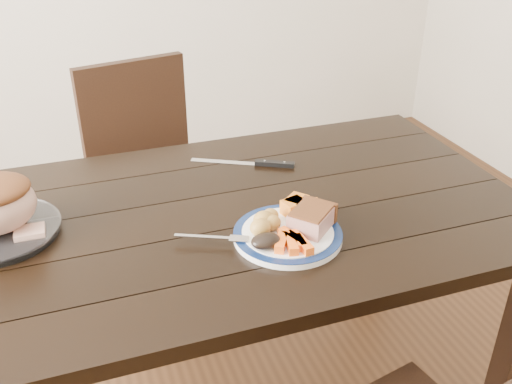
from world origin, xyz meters
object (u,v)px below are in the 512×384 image
object	(u,v)px
fork	(217,238)
chair_far	(150,172)
dinner_plate	(288,235)
carving_knife	(262,163)
dining_table	(226,239)
pork_slice	(311,219)

from	to	relation	value
fork	chair_far	bearing A→B (deg)	116.64
dinner_plate	carving_knife	xyz separation A→B (m)	(0.08, 0.40, -0.00)
chair_far	carving_knife	distance (m)	0.63
dinner_plate	fork	xyz separation A→B (m)	(-0.17, 0.03, 0.01)
fork	dining_table	bearing A→B (deg)	92.16
pork_slice	chair_far	bearing A→B (deg)	104.93
carving_knife	dining_table	bearing A→B (deg)	-101.72
dining_table	carving_knife	bearing A→B (deg)	49.81
chair_far	fork	xyz separation A→B (m)	(0.02, -0.88, 0.25)
dining_table	chair_far	xyz separation A→B (m)	(-0.08, 0.74, -0.13)
dinner_plate	fork	bearing A→B (deg)	170.40
dinner_plate	pork_slice	bearing A→B (deg)	-4.76
dinner_plate	pork_slice	size ratio (longest dim) A/B	2.49
chair_far	pork_slice	bearing A→B (deg)	92.80
fork	dinner_plate	bearing A→B (deg)	15.95
chair_far	dinner_plate	distance (m)	0.96
pork_slice	carving_knife	distance (m)	0.40
chair_far	dinner_plate	bearing A→B (deg)	89.38
chair_far	carving_knife	bearing A→B (deg)	104.95
dinner_plate	pork_slice	world-z (taller)	pork_slice
chair_far	fork	world-z (taller)	chair_far
pork_slice	carving_knife	world-z (taller)	pork_slice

